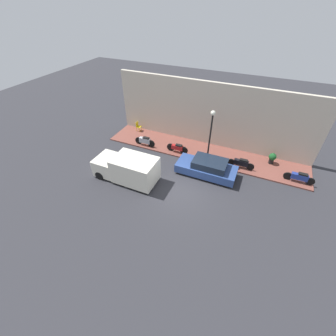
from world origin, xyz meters
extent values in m
plane|color=#2D2D33|center=(0.00, 0.00, 0.00)|extent=(60.00, 60.00, 0.00)
cube|color=brown|center=(5.08, 0.00, 0.06)|extent=(2.99, 16.85, 0.11)
cube|color=beige|center=(6.72, 0.00, 2.73)|extent=(0.30, 16.85, 5.46)
cube|color=#2D4784|center=(2.41, -1.07, 0.50)|extent=(1.80, 4.39, 0.63)
cube|color=#192333|center=(2.41, -1.29, 1.09)|extent=(1.58, 2.41, 0.55)
cylinder|color=black|center=(1.63, 0.64, 0.33)|extent=(0.20, 0.66, 0.66)
cylinder|color=black|center=(3.19, 0.64, 0.33)|extent=(0.20, 0.66, 0.66)
cylinder|color=black|center=(1.63, -2.79, 0.33)|extent=(0.20, 0.66, 0.66)
cylinder|color=black|center=(3.19, -2.79, 0.33)|extent=(0.20, 0.66, 0.66)
cube|color=silver|center=(-0.40, 3.28, 1.07)|extent=(1.99, 3.01, 1.76)
cube|color=silver|center=(-0.40, 5.60, 0.80)|extent=(1.89, 1.62, 1.23)
cube|color=#192333|center=(-0.40, 5.84, 1.15)|extent=(1.69, 0.89, 0.49)
cylinder|color=black|center=(-1.26, 5.81, 0.34)|extent=(0.22, 0.68, 0.68)
cylinder|color=black|center=(0.46, 5.81, 0.34)|extent=(0.22, 0.68, 0.68)
cylinder|color=black|center=(-1.26, 2.37, 0.34)|extent=(0.22, 0.68, 0.68)
cylinder|color=black|center=(0.46, 2.37, 0.34)|extent=(0.22, 0.68, 0.68)
cube|color=black|center=(4.15, -3.32, 0.57)|extent=(0.30, 1.08, 0.43)
cube|color=black|center=(4.15, -3.46, 0.85)|extent=(0.27, 0.59, 0.12)
cylinder|color=black|center=(4.15, -2.60, 0.40)|extent=(0.10, 0.59, 0.59)
cylinder|color=black|center=(4.15, -4.03, 0.40)|extent=(0.10, 0.59, 0.59)
cube|color=#B21E1E|center=(4.12, 1.93, 0.58)|extent=(0.30, 0.98, 0.36)
cube|color=black|center=(4.12, 1.80, 0.82)|extent=(0.27, 0.54, 0.12)
cylinder|color=black|center=(4.12, 2.52, 0.45)|extent=(0.10, 0.68, 0.68)
cylinder|color=black|center=(4.12, 1.34, 0.45)|extent=(0.10, 0.68, 0.68)
cube|color=#B7B7BF|center=(3.95, 4.93, 0.62)|extent=(0.30, 1.01, 0.45)
cube|color=black|center=(3.95, 4.79, 0.90)|extent=(0.27, 0.55, 0.12)
cylinder|color=black|center=(3.95, 5.55, 0.44)|extent=(0.10, 0.66, 0.66)
cylinder|color=black|center=(3.95, 4.31, 0.44)|extent=(0.10, 0.66, 0.66)
cube|color=navy|center=(4.15, -7.39, 0.58)|extent=(0.30, 1.09, 0.43)
cube|color=black|center=(4.15, -7.53, 0.85)|extent=(0.27, 0.60, 0.12)
cylinder|color=black|center=(4.15, -6.66, 0.41)|extent=(0.10, 0.59, 0.59)
cylinder|color=black|center=(4.15, -8.11, 0.41)|extent=(0.10, 0.59, 0.59)
cylinder|color=black|center=(3.83, -0.74, 2.15)|extent=(0.12, 0.12, 4.07)
sphere|color=silver|center=(3.83, -0.74, 4.29)|extent=(0.35, 0.35, 0.35)
cylinder|color=black|center=(5.72, -5.44, 0.31)|extent=(0.37, 0.37, 0.39)
sphere|color=#195123|center=(5.72, -5.44, 0.73)|extent=(0.57, 0.57, 0.57)
cube|color=yellow|center=(6.03, 6.73, 0.55)|extent=(0.40, 0.40, 0.04)
cube|color=yellow|center=(6.03, 6.91, 0.79)|extent=(0.40, 0.04, 0.45)
cylinder|color=yellow|center=(5.86, 6.56, 0.32)|extent=(0.04, 0.04, 0.42)
cylinder|color=yellow|center=(6.20, 6.56, 0.32)|extent=(0.04, 0.04, 0.42)
cylinder|color=yellow|center=(5.86, 6.91, 0.32)|extent=(0.04, 0.04, 0.42)
cylinder|color=yellow|center=(6.20, 6.91, 0.32)|extent=(0.04, 0.04, 0.42)
camera|label=1|loc=(-10.60, -3.77, 10.92)|focal=24.00mm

